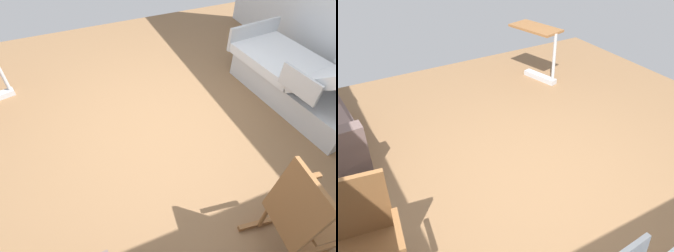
% 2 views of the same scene
% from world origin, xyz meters
% --- Properties ---
extents(ground_plane, '(6.74, 6.74, 0.00)m').
position_xyz_m(ground_plane, '(0.00, 0.00, 0.00)').
color(ground_plane, olive).
extents(rocking_chair, '(0.82, 0.57, 1.05)m').
position_xyz_m(rocking_chair, '(-0.45, 1.73, 0.50)').
color(rocking_chair, brown).
rests_on(rocking_chair, ground).
extents(overbed_table, '(0.88, 0.58, 0.84)m').
position_xyz_m(overbed_table, '(2.09, -1.49, 0.53)').
color(overbed_table, '#B2B5BA').
rests_on(overbed_table, ground).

